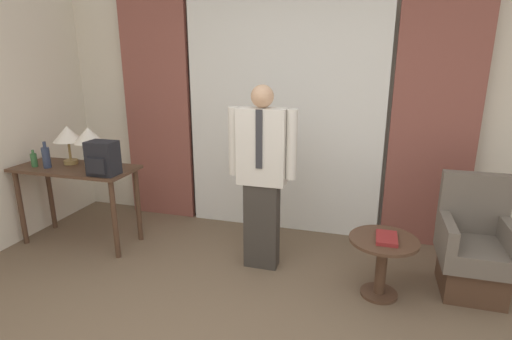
{
  "coord_description": "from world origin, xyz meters",
  "views": [
    {
      "loc": [
        0.88,
        -1.5,
        1.86
      ],
      "look_at": [
        0.0,
        1.53,
        0.95
      ],
      "focal_mm": 28.0,
      "sensor_mm": 36.0,
      "label": 1
    }
  ],
  "objects_px": {
    "bottle_by_lamp": "(46,157)",
    "desk": "(76,180)",
    "armchair": "(473,251)",
    "person": "(262,172)",
    "backpack": "(103,158)",
    "side_table": "(382,257)",
    "bottle_near_edge": "(34,160)",
    "table_lamp_right": "(89,137)",
    "book": "(387,238)",
    "table_lamp_left": "(68,135)"
  },
  "relations": [
    {
      "from": "bottle_by_lamp",
      "to": "person",
      "type": "height_order",
      "value": "person"
    },
    {
      "from": "table_lamp_right",
      "to": "side_table",
      "type": "xyz_separation_m",
      "value": [
        2.81,
        -0.25,
        -0.75
      ]
    },
    {
      "from": "table_lamp_right",
      "to": "armchair",
      "type": "bearing_deg",
      "value": 0.55
    },
    {
      "from": "table_lamp_left",
      "to": "table_lamp_right",
      "type": "distance_m",
      "value": 0.25
    },
    {
      "from": "desk",
      "to": "backpack",
      "type": "xyz_separation_m",
      "value": [
        0.44,
        -0.14,
        0.29
      ]
    },
    {
      "from": "table_lamp_right",
      "to": "bottle_near_edge",
      "type": "bearing_deg",
      "value": -159.28
    },
    {
      "from": "side_table",
      "to": "book",
      "type": "relative_size",
      "value": 2.13
    },
    {
      "from": "bottle_by_lamp",
      "to": "side_table",
      "type": "bearing_deg",
      "value": -1.16
    },
    {
      "from": "bottle_near_edge",
      "to": "side_table",
      "type": "relative_size",
      "value": 0.32
    },
    {
      "from": "backpack",
      "to": "armchair",
      "type": "relative_size",
      "value": 0.33
    },
    {
      "from": "bottle_near_edge",
      "to": "table_lamp_right",
      "type": "bearing_deg",
      "value": 20.72
    },
    {
      "from": "armchair",
      "to": "book",
      "type": "bearing_deg",
      "value": -155.97
    },
    {
      "from": "table_lamp_left",
      "to": "bottle_near_edge",
      "type": "distance_m",
      "value": 0.4
    },
    {
      "from": "backpack",
      "to": "person",
      "type": "relative_size",
      "value": 0.19
    },
    {
      "from": "desk",
      "to": "armchair",
      "type": "height_order",
      "value": "armchair"
    },
    {
      "from": "desk",
      "to": "side_table",
      "type": "xyz_separation_m",
      "value": [
        2.93,
        -0.16,
        -0.33
      ]
    },
    {
      "from": "book",
      "to": "bottle_near_edge",
      "type": "bearing_deg",
      "value": 178.65
    },
    {
      "from": "bottle_near_edge",
      "to": "bottle_by_lamp",
      "type": "height_order",
      "value": "bottle_by_lamp"
    },
    {
      "from": "backpack",
      "to": "book",
      "type": "xyz_separation_m",
      "value": [
        2.51,
        -0.03,
        -0.44
      ]
    },
    {
      "from": "backpack",
      "to": "bottle_near_edge",
      "type": "bearing_deg",
      "value": 176.82
    },
    {
      "from": "table_lamp_right",
      "to": "side_table",
      "type": "distance_m",
      "value": 2.92
    },
    {
      "from": "bottle_near_edge",
      "to": "person",
      "type": "height_order",
      "value": "person"
    },
    {
      "from": "table_lamp_right",
      "to": "armchair",
      "type": "height_order",
      "value": "table_lamp_right"
    },
    {
      "from": "desk",
      "to": "book",
      "type": "distance_m",
      "value": 2.96
    },
    {
      "from": "backpack",
      "to": "armchair",
      "type": "bearing_deg",
      "value": 4.89
    },
    {
      "from": "person",
      "to": "book",
      "type": "distance_m",
      "value": 1.14
    },
    {
      "from": "backpack",
      "to": "table_lamp_left",
      "type": "bearing_deg",
      "value": 157.03
    },
    {
      "from": "table_lamp_right",
      "to": "side_table",
      "type": "height_order",
      "value": "table_lamp_right"
    },
    {
      "from": "bottle_by_lamp",
      "to": "desk",
      "type": "bearing_deg",
      "value": 21.19
    },
    {
      "from": "person",
      "to": "armchair",
      "type": "bearing_deg",
      "value": 2.89
    },
    {
      "from": "bottle_near_edge",
      "to": "bottle_by_lamp",
      "type": "distance_m",
      "value": 0.15
    },
    {
      "from": "book",
      "to": "table_lamp_right",
      "type": "bearing_deg",
      "value": 174.5
    },
    {
      "from": "bottle_near_edge",
      "to": "book",
      "type": "height_order",
      "value": "bottle_near_edge"
    },
    {
      "from": "desk",
      "to": "table_lamp_left",
      "type": "height_order",
      "value": "table_lamp_left"
    },
    {
      "from": "person",
      "to": "side_table",
      "type": "distance_m",
      "value": 1.19
    },
    {
      "from": "table_lamp_right",
      "to": "person",
      "type": "distance_m",
      "value": 1.79
    },
    {
      "from": "backpack",
      "to": "side_table",
      "type": "distance_m",
      "value": 2.57
    },
    {
      "from": "bottle_by_lamp",
      "to": "side_table",
      "type": "xyz_separation_m",
      "value": [
        3.17,
        -0.06,
        -0.57
      ]
    },
    {
      "from": "backpack",
      "to": "person",
      "type": "distance_m",
      "value": 1.47
    },
    {
      "from": "armchair",
      "to": "book",
      "type": "xyz_separation_m",
      "value": [
        -0.69,
        -0.31,
        0.16
      ]
    },
    {
      "from": "side_table",
      "to": "book",
      "type": "bearing_deg",
      "value": -44.61
    },
    {
      "from": "desk",
      "to": "table_lamp_left",
      "type": "xyz_separation_m",
      "value": [
        -0.12,
        0.1,
        0.42
      ]
    },
    {
      "from": "table_lamp_right",
      "to": "bottle_near_edge",
      "type": "height_order",
      "value": "table_lamp_right"
    },
    {
      "from": "table_lamp_left",
      "to": "backpack",
      "type": "relative_size",
      "value": 1.23
    },
    {
      "from": "bottle_by_lamp",
      "to": "armchair",
      "type": "xyz_separation_m",
      "value": [
        3.88,
        0.22,
        -0.56
      ]
    },
    {
      "from": "person",
      "to": "armchair",
      "type": "height_order",
      "value": "person"
    },
    {
      "from": "bottle_by_lamp",
      "to": "book",
      "type": "relative_size",
      "value": 1.04
    },
    {
      "from": "table_lamp_right",
      "to": "person",
      "type": "xyz_separation_m",
      "value": [
        1.78,
        -0.05,
        -0.2
      ]
    },
    {
      "from": "backpack",
      "to": "side_table",
      "type": "bearing_deg",
      "value": -0.34
    },
    {
      "from": "bottle_near_edge",
      "to": "person",
      "type": "xyz_separation_m",
      "value": [
        2.29,
        0.14,
        0.02
      ]
    }
  ]
}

